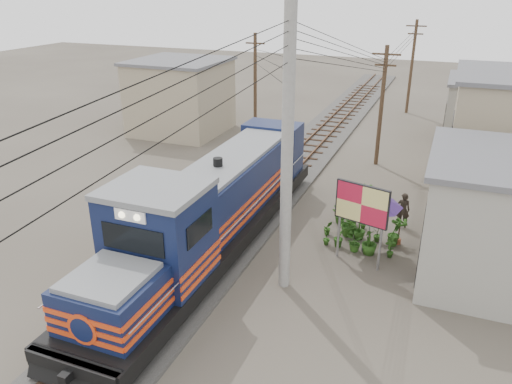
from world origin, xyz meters
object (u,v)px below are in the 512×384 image
at_px(locomotive, 212,210).
at_px(billboard, 362,206).
at_px(vendor, 403,210).
at_px(market_umbrella, 372,199).

xyz_separation_m(locomotive, billboard, (5.69, 1.17, 0.64)).
xyz_separation_m(locomotive, vendor, (6.94, 5.08, -1.00)).
bearing_deg(locomotive, billboard, 11.62).
bearing_deg(vendor, billboard, 63.15).
height_order(market_umbrella, vendor, market_umbrella).
bearing_deg(vendor, locomotive, 27.12).
bearing_deg(market_umbrella, locomotive, -159.04).
distance_m(market_umbrella, vendor, 3.36).
height_order(billboard, market_umbrella, billboard).
xyz_separation_m(billboard, vendor, (1.25, 3.91, -1.63)).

